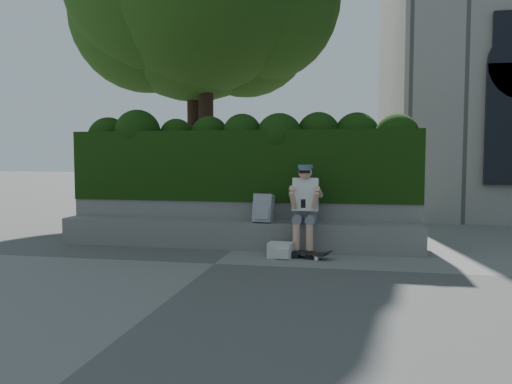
% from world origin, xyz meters
% --- Properties ---
extents(ground, '(80.00, 80.00, 0.00)m').
position_xyz_m(ground, '(0.00, 0.00, 0.00)').
color(ground, slate).
rests_on(ground, ground).
extents(bench_ledge, '(6.00, 0.45, 0.45)m').
position_xyz_m(bench_ledge, '(0.00, 1.25, 0.23)').
color(bench_ledge, gray).
rests_on(bench_ledge, ground).
extents(planter_wall, '(6.00, 0.50, 0.75)m').
position_xyz_m(planter_wall, '(0.00, 1.73, 0.38)').
color(planter_wall, gray).
rests_on(planter_wall, ground).
extents(hedge, '(6.00, 1.00, 1.20)m').
position_xyz_m(hedge, '(0.00, 1.95, 1.35)').
color(hedge, black).
rests_on(hedge, planter_wall).
extents(tree_right, '(5.02, 5.02, 7.95)m').
position_xyz_m(tree_right, '(-2.12, 5.72, 5.43)').
color(tree_right, black).
rests_on(tree_right, ground).
extents(person, '(0.40, 0.76, 1.38)m').
position_xyz_m(person, '(1.17, 1.07, 0.75)').
color(person, slate).
rests_on(person, ground).
extents(skateboard, '(0.88, 0.44, 0.09)m').
position_xyz_m(skateboard, '(1.13, 0.67, 0.07)').
color(skateboard, black).
rests_on(skateboard, ground).
extents(backpack_plaid, '(0.33, 0.21, 0.45)m').
position_xyz_m(backpack_plaid, '(0.49, 1.15, 0.68)').
color(backpack_plaid, '#BDBCC1').
rests_on(backpack_plaid, bench_ledge).
extents(backpack_ground, '(0.38, 0.29, 0.23)m').
position_xyz_m(backpack_ground, '(0.85, 0.61, 0.11)').
color(backpack_ground, silver).
rests_on(backpack_ground, ground).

